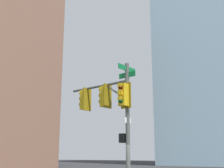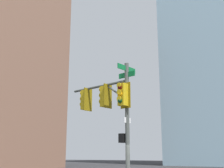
% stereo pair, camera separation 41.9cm
% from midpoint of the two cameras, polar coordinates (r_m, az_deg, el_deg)
% --- Properties ---
extents(signal_pole_assembly, '(1.41, 3.93, 6.20)m').
position_cam_midpoint_polar(signal_pole_assembly, '(13.73, -1.19, -4.30)').
color(signal_pole_assembly, '#4C514C').
rests_on(signal_pole_assembly, ground_plane).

